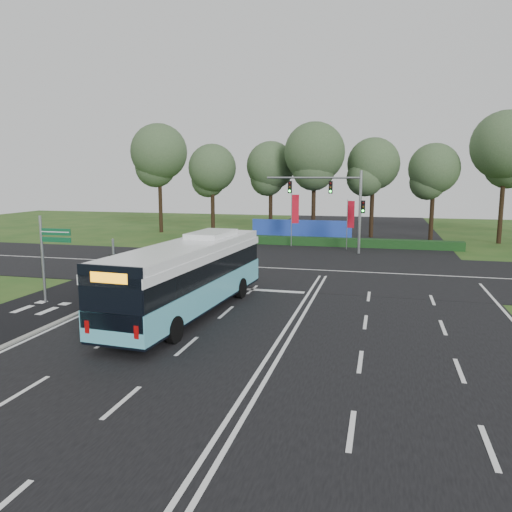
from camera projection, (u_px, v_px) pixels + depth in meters
The scene contains 14 objects.
ground at pixel (293, 318), 23.31m from camera, with size 120.00×120.00×0.00m, color #244A18.
road_main at pixel (293, 317), 23.30m from camera, with size 20.00×120.00×0.04m, color black.
road_cross at pixel (323, 271), 34.78m from camera, with size 120.00×14.00×0.05m, color black.
bike_path at pixel (20, 316), 23.48m from camera, with size 5.00×18.00×0.06m, color black.
kerb_strip at pixel (65, 319), 22.89m from camera, with size 0.25×18.00×0.12m, color gray.
city_bus at pixel (190, 276), 23.69m from camera, with size 3.55×13.06×3.71m.
pedestrian_signal at pixel (113, 266), 27.04m from camera, with size 0.28×0.41×3.21m.
street_sign at pixel (48, 250), 25.43m from camera, with size 1.78×0.14×4.57m.
banner_flag_left at pixel (294, 212), 46.24m from camera, with size 0.68×0.33×4.95m.
banner_flag_mid at pixel (350, 217), 44.15m from camera, with size 0.66×0.16×4.48m.
traffic_light_gantry at pixel (339, 199), 42.13m from camera, with size 8.41×0.28×7.00m.
hedge at pixel (339, 242), 46.68m from camera, with size 22.00×1.20×0.80m, color #123313.
blue_hoarding at pixel (301, 231), 49.94m from camera, with size 10.00×0.30×2.20m, color #2141B6.
eucalyptus_row at pixel (385, 156), 50.61m from camera, with size 54.34×8.34×12.74m.
Camera 1 is at (3.87, -22.28, 6.58)m, focal length 35.00 mm.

